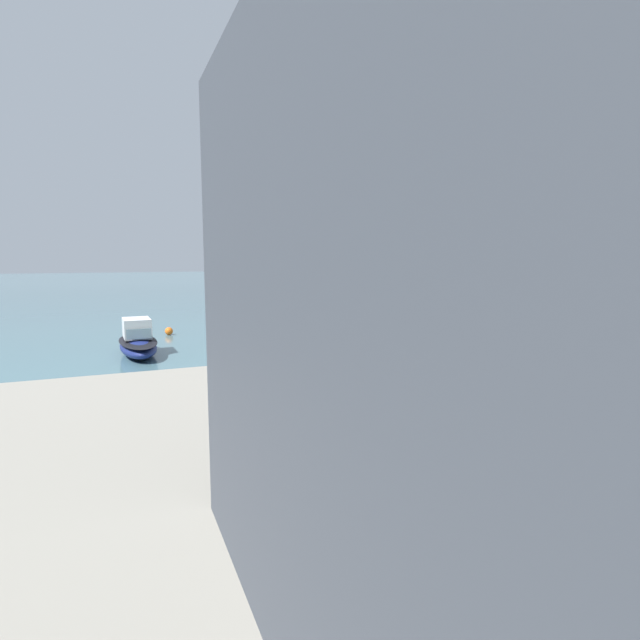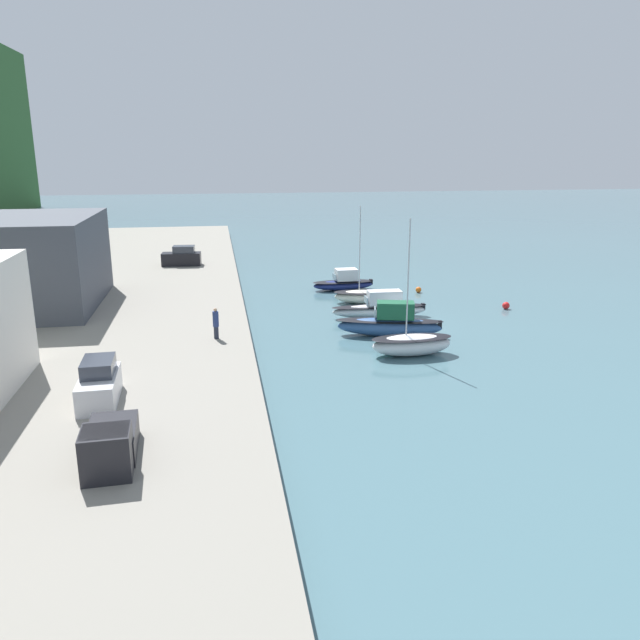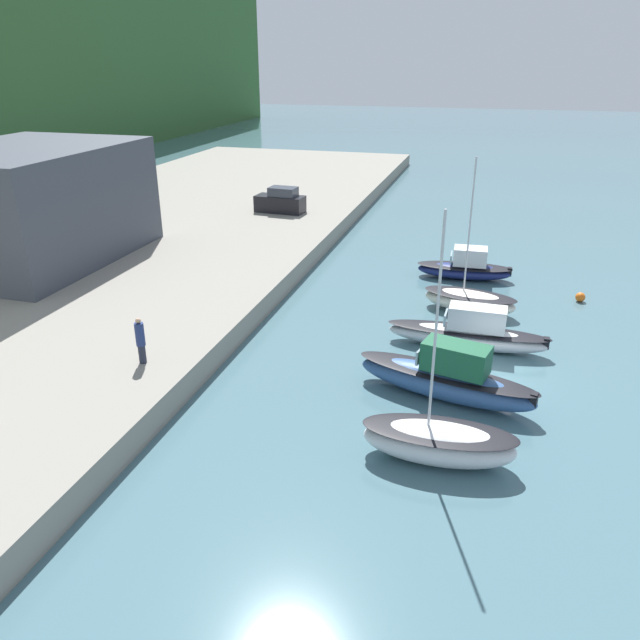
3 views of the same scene
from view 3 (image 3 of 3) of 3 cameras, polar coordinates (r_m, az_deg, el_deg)
ground_plane at (r=30.66m, az=15.24°, el=-4.69°), size 320.00×320.00×0.00m
quay_promenade at (r=40.12m, az=-26.33°, el=1.38°), size 119.48×28.60×1.30m
yacht_club_building at (r=45.21m, az=-25.00°, el=9.58°), size 14.17×10.71×7.26m
moored_boat_0 at (r=23.68m, az=10.79°, el=-10.89°), size 2.33×5.74×9.41m
moored_boat_1 at (r=27.64m, az=11.50°, el=-5.22°), size 3.75×8.29×2.66m
moored_boat_2 at (r=32.59m, az=13.48°, el=-1.18°), size 1.90×8.23×2.29m
moored_boat_3 at (r=37.35m, az=13.51°, el=1.75°), size 3.13×5.70×8.86m
moored_boat_4 at (r=42.89m, az=13.16°, el=4.69°), size 2.33×6.33×2.14m
parked_car_1 at (r=54.67m, az=-3.62°, el=10.76°), size 2.08×4.31×2.16m
person_on_quay at (r=28.31m, az=-16.09°, el=-1.77°), size 0.40×0.40×2.14m
mooring_buoy_0 at (r=41.07m, az=22.70°, el=1.94°), size 0.58×0.58×0.58m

